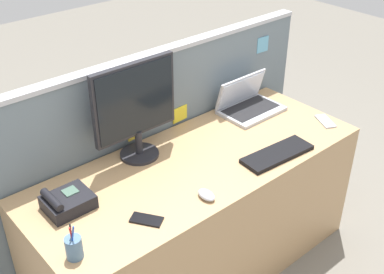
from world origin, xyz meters
The scene contains 11 objects.
ground_plane centered at (0.00, 0.00, 0.00)m, with size 10.00×10.00×0.00m, color slate.
desk centered at (0.00, 0.00, 0.38)m, with size 1.81×0.71×0.75m, color tan.
cubicle_divider centered at (0.00, 0.39, 0.61)m, with size 2.21×0.08×1.22m.
desktop_monitor centered at (-0.20, 0.25, 1.04)m, with size 0.47×0.20×0.51m.
laptop centered at (0.59, 0.22, 0.80)m, with size 0.37×0.26×0.21m.
desk_phone centered at (-0.68, 0.10, 0.79)m, with size 0.20×0.17×0.10m.
keyboard_main centered at (0.34, -0.23, 0.76)m, with size 0.40×0.14×0.02m, color black.
computer_mouse_right_hand centered at (-0.17, -0.25, 0.77)m, with size 0.06×0.10×0.03m, color #B2B5BC.
pen_cup centered at (-0.81, -0.18, 0.80)m, with size 0.07×0.07×0.17m.
cell_phone_silver_slab centered at (0.82, -0.18, 0.75)m, with size 0.07×0.15×0.01m, color #B7BAC1.
cell_phone_black_slab centered at (-0.47, -0.19, 0.75)m, with size 0.07×0.14×0.01m, color black.
Camera 1 is at (-1.37, -1.54, 2.16)m, focal length 45.78 mm.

